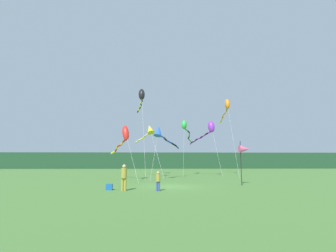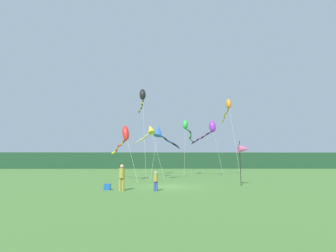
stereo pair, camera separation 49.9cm
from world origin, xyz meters
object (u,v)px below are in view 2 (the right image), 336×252
Objects in this scene: kite_blue at (161,133)px; kite_purple at (211,128)px; person_adult at (122,176)px; kite_black at (142,96)px; cooler_box at (107,187)px; kite_green at (186,127)px; banner_flag_pole at (244,149)px; kite_orange at (228,107)px; kite_yellow at (149,131)px; person_child at (156,180)px; kite_red at (124,136)px.

kite_blue is 9.05m from kite_purple.
person_adult is 18.59m from kite_black.
kite_purple is at bearing 0.79° from kite_black.
kite_green is at bearing 66.69° from cooler_box.
cooler_box is at bearing -113.31° from kite_green.
kite_purple reaches higher than banner_flag_pole.
kite_orange is at bearing 9.07° from kite_black.
cooler_box is 0.12× the size of banner_flag_pole.
kite_orange is (6.10, 0.29, 3.10)m from kite_green.
kite_yellow is (-8.74, 10.07, 2.78)m from banner_flag_pole.
kite_yellow reaches higher than banner_flag_pole.
kite_green is 1.12× the size of kite_purple.
kite_orange is (9.90, 17.93, 9.12)m from person_child.
cooler_box is 14.46m from kite_yellow.
kite_purple reaches higher than person_adult.
kite_yellow is (-1.51, 3.71, 0.68)m from kite_blue.
kite_green is at bearing 36.35° from kite_yellow.
banner_flag_pole is at bearing -99.86° from kite_orange.
cooler_box is 19.57m from kite_purple.
person_adult reaches higher than person_child.
person_adult is 0.24× the size of kite_red.
kite_blue is (-7.23, 6.36, 2.10)m from banner_flag_pole.
person_adult is 0.15× the size of kite_black.
kite_red is (-11.13, 5.27, 1.66)m from banner_flag_pole.
kite_blue is 4.07m from kite_red.
banner_flag_pole is (10.93, 3.08, 2.82)m from cooler_box.
kite_blue is 0.87× the size of kite_purple.
kite_orange is at bearing 33.05° from kite_red.
cooler_box is at bearing -164.28° from banner_flag_pole.
person_child is 0.18× the size of kite_red.
person_child is at bearing -81.46° from kite_black.
kite_purple is (10.43, 15.35, 6.21)m from cooler_box.
person_child is 3.60m from cooler_box.
kite_green is at bearing 77.85° from person_child.
kite_green reaches higher than kite_yellow.
kite_purple reaches higher than kite_red.
person_adult is at bearing -104.62° from kite_blue.
kite_red is 17.01m from kite_orange.
kite_red is at bearing -116.46° from kite_yellow.
kite_purple is 0.95× the size of kite_yellow.
person_child is 18.43m from kite_purple.
kite_black is 10.35m from kite_purple.
kite_green is 1.06× the size of kite_yellow.
person_child is at bearing -84.68° from kite_yellow.
banner_flag_pole is 15.86m from kite_orange.
kite_blue is at bearing -65.69° from kite_black.
person_adult is 0.28× the size of kite_blue.
cooler_box is at bearing -88.61° from kite_red.
kite_blue is 13.27m from kite_orange.
kite_green reaches higher than kite_blue.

